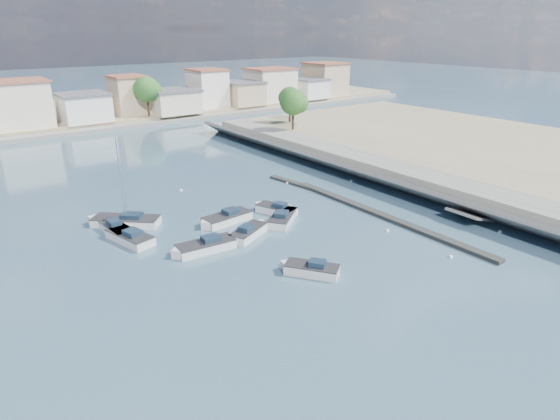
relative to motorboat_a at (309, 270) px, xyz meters
name	(u,v)px	position (x,y,z in m)	size (l,w,h in m)	color
ground	(189,165)	(6.86, 34.66, -0.38)	(400.00, 400.00, 0.00)	#335366
seawall_walkway	(428,181)	(25.36, 7.66, 0.52)	(5.00, 90.00, 1.80)	slate
seawall_embankment	(520,155)	(46.96, 7.65, 0.47)	(49.65, 90.00, 2.90)	slate
breakwater	(363,208)	(13.76, 7.34, -0.21)	(2.00, 31.02, 0.35)	black
far_shore_land	(85,112)	(6.86, 86.66, 0.32)	(160.00, 40.00, 1.40)	gray
far_shore_quay	(116,128)	(6.86, 65.66, 0.02)	(160.00, 2.50, 0.80)	slate
far_town	(154,96)	(17.57, 71.58, 4.56)	(113.01, 12.80, 8.35)	beige
shore_trees	(160,95)	(15.20, 62.77, 5.84)	(74.56, 38.32, 7.92)	#38281E
motorboat_a	(309,270)	(0.00, 0.00, 0.00)	(3.84, 4.42, 1.48)	silver
motorboat_b	(283,217)	(5.00, 9.96, 0.00)	(4.96, 4.50, 1.48)	silver
motorboat_c	(203,247)	(-4.82, 8.66, 0.00)	(5.80, 2.42, 1.48)	silver
motorboat_d	(225,219)	(0.03, 13.11, 0.00)	(5.72, 2.56, 1.48)	silver
motorboat_e	(128,237)	(-9.25, 14.71, 0.00)	(3.21, 5.77, 1.48)	silver
motorboat_f	(275,210)	(5.60, 12.27, 0.00)	(3.15, 4.80, 1.48)	silver
motorboat_g	(118,231)	(-9.56, 16.66, 0.00)	(2.10, 5.02, 1.48)	silver
motorboat_h	(250,232)	(0.28, 8.94, 0.00)	(4.79, 3.43, 1.48)	silver
sailboat	(123,221)	(-8.33, 18.68, 0.03)	(6.32, 6.01, 9.00)	silver
mooring_buoys	(348,208)	(12.71, 8.59, -0.33)	(19.38, 30.33, 0.38)	white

